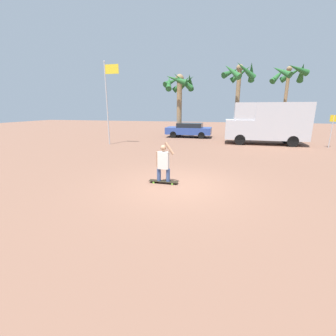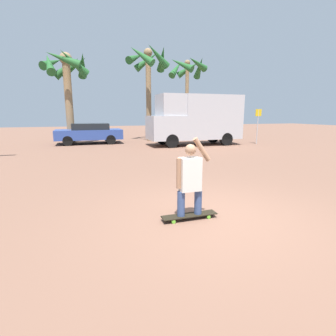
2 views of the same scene
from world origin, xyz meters
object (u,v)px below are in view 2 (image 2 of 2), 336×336
person_skateboarder (190,177)px  palm_tree_near_van (188,71)px  skateboard (189,215)px  street_sign (258,122)px  parked_car_blue (89,133)px  palm_tree_far_left (67,71)px  camper_van (196,118)px  palm_tree_center_background (149,66)px

person_skateboarder → palm_tree_near_van: (8.24, 19.75, 5.11)m
skateboard → street_sign: street_sign is taller
parked_car_blue → street_sign: bearing=-19.5°
palm_tree_far_left → street_sign: 12.80m
camper_van → street_sign: size_ratio=2.60×
person_skateboarder → parked_car_blue: bearing=95.1°
parked_car_blue → camper_van: bearing=-24.4°
skateboard → street_sign: bearing=48.1°
camper_van → palm_tree_near_van: (3.11, 8.81, 4.26)m
palm_tree_near_van → street_sign: 10.62m
skateboard → camper_van: 12.19m
person_skateboarder → street_sign: street_sign is taller
camper_van → palm_tree_center_background: palm_tree_center_background is taller
palm_tree_far_left → parked_car_blue: bearing=-39.7°
palm_tree_center_background → street_sign: size_ratio=2.94×
palm_tree_center_background → parked_car_blue: bearing=-171.2°
skateboard → street_sign: 13.73m
parked_car_blue → person_skateboarder: bearing=-84.9°
parked_car_blue → palm_tree_near_van: size_ratio=0.59×
camper_van → person_skateboarder: bearing=-115.2°
palm_tree_near_van → palm_tree_far_left: size_ratio=1.22×
skateboard → palm_tree_far_left: bearing=99.1°
palm_tree_far_left → street_sign: size_ratio=2.64×
person_skateboarder → palm_tree_far_left: (-2.38, 14.78, 3.82)m
camper_van → parked_car_blue: bearing=155.6°
person_skateboarder → palm_tree_near_van: palm_tree_near_van is taller
person_skateboarder → street_sign: size_ratio=0.65×
palm_tree_far_left → skateboard: bearing=-80.9°
palm_tree_near_van → palm_tree_center_background: (-5.21, -5.26, -0.70)m
skateboard → palm_tree_center_background: bearing=78.2°
camper_van → palm_tree_near_van: size_ratio=0.81×
palm_tree_far_left → palm_tree_center_background: bearing=-3.0°
parked_car_blue → palm_tree_center_background: bearing=8.8°
palm_tree_near_van → palm_tree_center_background: 7.43m
parked_car_blue → palm_tree_far_left: bearing=140.3°
palm_tree_center_background → person_skateboarder: bearing=-101.8°
skateboard → palm_tree_near_van: size_ratio=0.15×
parked_car_blue → palm_tree_far_left: 4.19m
street_sign → skateboard: bearing=-131.9°
skateboard → camper_van: camper_van is taller
skateboard → street_sign: (9.12, 10.16, 1.37)m
parked_car_blue → palm_tree_center_background: (4.27, 0.66, 4.50)m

